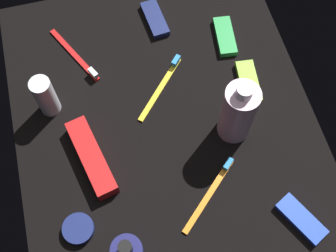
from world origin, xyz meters
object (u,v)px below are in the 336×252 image
at_px(bodywash_bottle, 238,112).
at_px(snack_bar_green, 225,36).
at_px(toothpaste_box_red, 92,157).
at_px(cream_tin_left, 78,229).
at_px(snack_bar_blue, 301,219).
at_px(snack_bar_lime, 248,82).
at_px(toothbrush_orange, 212,190).
at_px(toothbrush_yellow, 163,84).
at_px(deodorant_stick, 45,96).
at_px(toothbrush_red, 77,57).
at_px(snack_bar_navy, 155,19).

bearing_deg(bodywash_bottle, snack_bar_green, 166.96).
height_order(toothpaste_box_red, cream_tin_left, toothpaste_box_red).
distance_m(snack_bar_green, cream_tin_left, 0.55).
bearing_deg(snack_bar_blue, snack_bar_lime, 153.04).
height_order(bodywash_bottle, toothpaste_box_red, bodywash_bottle).
height_order(bodywash_bottle, toothbrush_orange, bodywash_bottle).
xyz_separation_m(toothpaste_box_red, cream_tin_left, (0.14, -0.05, -0.01)).
bearing_deg(toothpaste_box_red, toothbrush_orange, 47.69).
xyz_separation_m(snack_bar_lime, cream_tin_left, (0.23, -0.42, 0.00)).
bearing_deg(toothbrush_yellow, bodywash_bottle, 40.42).
xyz_separation_m(bodywash_bottle, deodorant_stick, (-0.15, -0.37, -0.03)).
bearing_deg(toothbrush_yellow, toothbrush_red, -124.47).
height_order(toothbrush_yellow, toothbrush_red, same).
xyz_separation_m(toothbrush_red, snack_bar_green, (0.03, 0.35, 0.00)).
xyz_separation_m(toothbrush_red, cream_tin_left, (0.39, -0.06, 0.00)).
xyz_separation_m(toothbrush_red, snack_bar_blue, (0.48, 0.36, 0.00)).
xyz_separation_m(toothbrush_red, toothpaste_box_red, (0.26, -0.01, 0.01)).
bearing_deg(snack_bar_navy, toothbrush_yellow, -13.85).
bearing_deg(toothbrush_orange, bodywash_bottle, 145.15).
bearing_deg(toothbrush_orange, snack_bar_navy, -178.74).
distance_m(deodorant_stick, toothpaste_box_red, 0.16).
bearing_deg(deodorant_stick, bodywash_bottle, 68.34).
distance_m(toothbrush_orange, snack_bar_lime, 0.27).
bearing_deg(toothbrush_red, bodywash_bottle, 48.45).
height_order(toothpaste_box_red, snack_bar_green, toothpaste_box_red).
bearing_deg(snack_bar_blue, toothbrush_yellow, -179.66).
bearing_deg(snack_bar_green, snack_bar_blue, 8.70).
bearing_deg(snack_bar_blue, cream_tin_left, -128.93).
height_order(bodywash_bottle, snack_bar_green, bodywash_bottle).
xyz_separation_m(toothbrush_orange, snack_bar_navy, (-0.44, -0.01, 0.00)).
distance_m(toothbrush_red, toothpaste_box_red, 0.26).
bearing_deg(toothpaste_box_red, snack_bar_blue, 46.29).
xyz_separation_m(bodywash_bottle, snack_bar_navy, (-0.32, -0.09, -0.07)).
relative_size(bodywash_bottle, snack_bar_blue, 1.68).
distance_m(deodorant_stick, snack_bar_blue, 0.57).
bearing_deg(deodorant_stick, toothbrush_yellow, 88.64).
relative_size(toothbrush_yellow, cream_tin_left, 2.30).
bearing_deg(deodorant_stick, snack_bar_blue, 49.96).
bearing_deg(snack_bar_green, toothpaste_box_red, -50.94).
height_order(toothbrush_orange, toothbrush_red, same).
xyz_separation_m(deodorant_stick, toothbrush_red, (-0.11, 0.08, -0.05)).
xyz_separation_m(toothbrush_red, snack_bar_navy, (-0.06, 0.20, 0.00)).
height_order(toothpaste_box_red, snack_bar_navy, toothpaste_box_red).
xyz_separation_m(toothpaste_box_red, snack_bar_lime, (-0.09, 0.37, -0.01)).
bearing_deg(toothbrush_red, toothbrush_yellow, 55.53).
distance_m(toothbrush_orange, toothbrush_red, 0.43).
relative_size(bodywash_bottle, toothbrush_orange, 1.24).
height_order(toothbrush_red, snack_bar_green, toothbrush_red).
bearing_deg(snack_bar_lime, snack_bar_green, -167.53).
height_order(deodorant_stick, cream_tin_left, deodorant_stick).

